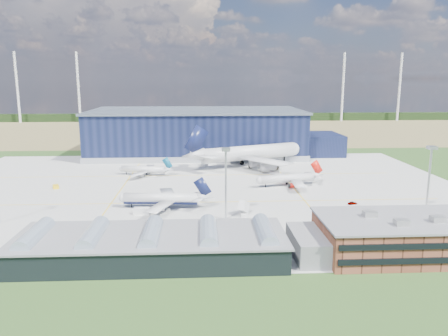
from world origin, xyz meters
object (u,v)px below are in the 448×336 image
gse_van_b (275,170)px  car_a (353,203)px  airstair (244,210)px  airliner_widebody (250,145)px  hangar (202,134)px  airliner_navy (161,193)px  gse_tug_a (56,187)px  light_mast_east (430,170)px  ops_building (410,236)px  light_mast_center (226,172)px  gse_van_a (142,211)px  gse_van_c (295,232)px  gse_tug_b (268,222)px  gse_cart_b (204,165)px  car_b (158,240)px  airliner_red (287,174)px  airliner_regional (143,166)px

gse_van_b → car_a: (18.05, -56.35, -0.50)m
airstair → gse_van_b: bearing=95.1°
airliner_widebody → gse_van_b: 20.39m
hangar → airstair: hangar is taller
hangar → car_a: 123.07m
airliner_navy → airliner_widebody: airliner_widebody is taller
gse_tug_a → gse_van_b: bearing=-6.4°
light_mast_east → ops_building: bearing=-123.7°
light_mast_center → gse_van_a: bearing=166.1°
gse_van_c → gse_tug_b: bearing=40.1°
hangar → gse_cart_b: bearing=-88.4°
ops_building → car_a: 44.52m
light_mast_east → gse_van_a: 93.60m
hangar → airliner_navy: 112.14m
gse_tug_b → car_b: (-32.30, -13.29, -0.07)m
light_mast_east → gse_van_c: size_ratio=4.56×
gse_tug_a → car_b: gse_tug_a is taller
gse_tug_a → car_a: (112.58, -29.09, -0.17)m
ops_building → gse_tug_b: size_ratio=16.31×
gse_van_a → gse_van_b: (55.07, 63.93, -0.07)m
light_mast_east → gse_van_c: (-46.27, -16.00, -14.22)m
light_mast_center → gse_tug_a: bearing=147.0°
gse_van_b → airliner_widebody: bearing=62.0°
gse_tug_a → gse_tug_b: size_ratio=1.27×
light_mast_east → car_b: (-84.61, -18.00, -14.89)m
light_mast_east → airliner_red: 57.42m
airliner_navy → gse_tug_a: 54.19m
gse_tug_b → gse_van_a: gse_van_a is taller
light_mast_center → airliner_widebody: (17.12, 85.00, -4.58)m
ops_building → car_a: (0.85, 44.31, -4.22)m
airliner_red → gse_tug_b: size_ratio=10.93×
airliner_widebody → car_b: airliner_widebody is taller
gse_van_a → car_a: (73.12, 7.58, -0.56)m
gse_van_a → gse_van_c: 51.30m
gse_tug_b → gse_cart_b: 92.77m
light_mast_east → airstair: (-58.90, 4.44, -13.73)m
gse_cart_b → car_a: size_ratio=0.94×
airliner_red → airliner_navy: bearing=16.1°
gse_van_b → car_a: bearing=-136.9°
hangar → car_a: bearing=-64.4°
ops_building → gse_van_c: 29.99m
airliner_navy → gse_tug_b: bearing=156.5°
airliner_navy → car_b: (1.97, -31.77, -4.81)m
gse_tug_b → airstair: size_ratio=0.53×
ops_building → airliner_regional: (-79.32, 96.32, -0.48)m
light_mast_center → gse_tug_b: 20.07m
airliner_navy → airliner_regional: 54.07m
hangar → ops_building: size_ratio=3.15×
light_mast_east → gse_tug_a: light_mast_east is taller
airliner_navy → gse_van_a: (-5.68, -7.04, -4.22)m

